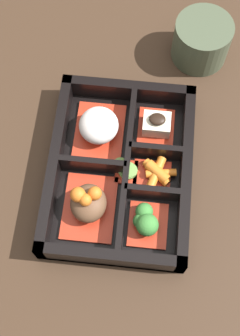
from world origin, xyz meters
TOP-DOWN VIEW (x-y plane):
  - ground_plane at (0.00, 0.00)m, footprint 3.00×3.00m
  - bento_base at (0.00, 0.00)m, footprint 0.26×0.19m
  - bento_rim at (-0.00, -0.00)m, footprint 0.26×0.19m
  - bowl_stew at (-0.06, 0.04)m, footprint 0.09×0.07m
  - bowl_rice at (0.06, 0.04)m, footprint 0.09×0.07m
  - bowl_greens at (-0.07, -0.04)m, footprint 0.06×0.05m
  - bowl_carrots at (0.00, -0.05)m, footprint 0.05×0.06m
  - bowl_tofu at (0.07, -0.05)m, footprint 0.07×0.05m
  - bowl_pickles at (0.00, -0.01)m, footprint 0.04×0.03m
  - tea_cup at (0.22, -0.10)m, footprint 0.09×0.09m

SIDE VIEW (x-z plane):
  - ground_plane at x=0.00m, z-range 0.00..0.00m
  - bento_base at x=0.00m, z-range 0.00..0.01m
  - bowl_pickles at x=0.00m, z-range 0.01..0.02m
  - bowl_carrots at x=0.00m, z-range 0.01..0.03m
  - bento_rim at x=0.00m, z-range 0.00..0.04m
  - bowl_tofu at x=0.07m, z-range 0.00..0.04m
  - bowl_greens at x=-0.07m, z-range 0.01..0.04m
  - bowl_rice at x=0.06m, z-range 0.01..0.05m
  - bowl_stew at x=-0.06m, z-range 0.00..0.06m
  - tea_cup at x=0.22m, z-range 0.00..0.07m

